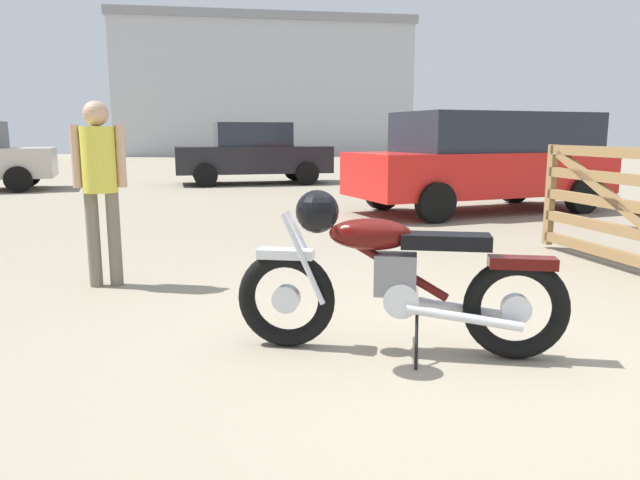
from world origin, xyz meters
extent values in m
plane|color=gray|center=(0.00, 0.00, 0.00)|extent=(80.00, 80.00, 0.00)
torus|color=black|center=(-0.87, 0.44, 0.32)|extent=(0.63, 0.36, 0.64)
cylinder|color=silver|center=(-0.87, 0.44, 0.32)|extent=(0.20, 0.15, 0.18)
torus|color=black|center=(0.45, -0.13, 0.32)|extent=(0.63, 0.36, 0.64)
cylinder|color=silver|center=(0.45, -0.13, 0.32)|extent=(0.20, 0.15, 0.18)
cube|color=silver|center=(-0.87, 0.44, 0.62)|extent=(0.38, 0.26, 0.06)
cube|color=#4C0C0A|center=(0.47, -0.14, 0.61)|extent=(0.42, 0.28, 0.07)
cylinder|color=silver|center=(-0.79, 0.32, 0.60)|extent=(0.28, 0.15, 0.58)
cylinder|color=silver|center=(-0.73, 0.46, 0.60)|extent=(0.28, 0.15, 0.58)
sphere|color=silver|center=(-0.71, 0.38, 0.85)|extent=(0.17, 0.17, 0.17)
cylinder|color=silver|center=(-0.64, 0.34, 0.92)|extent=(0.27, 0.58, 0.03)
sphere|color=black|center=(-0.76, 0.07, 0.94)|extent=(0.25, 0.25, 0.25)
cylinder|color=#4C0C0A|center=(-0.27, 0.18, 0.58)|extent=(0.72, 0.35, 0.47)
ellipsoid|color=#4C0C0A|center=(-0.38, 0.23, 0.76)|extent=(0.56, 0.41, 0.20)
cube|color=black|center=(0.05, 0.05, 0.73)|extent=(0.57, 0.40, 0.09)
cube|color=slate|center=(-0.23, 0.16, 0.51)|extent=(0.31, 0.27, 0.26)
cylinder|color=silver|center=(-0.19, 0.15, 0.36)|extent=(0.28, 0.27, 0.22)
cylinder|color=silver|center=(0.12, -0.09, 0.28)|extent=(0.67, 0.33, 0.14)
cylinder|color=silver|center=(0.20, 0.09, 0.28)|extent=(0.67, 0.33, 0.14)
cylinder|color=black|center=(-0.17, -0.05, 0.16)|extent=(0.11, 0.22, 0.33)
cube|color=olive|center=(2.88, 2.94, 0.65)|extent=(0.08, 0.10, 1.20)
cube|color=olive|center=(2.85, 1.74, 0.15)|extent=(0.13, 2.40, 0.11)
cube|color=olive|center=(2.85, 1.74, 0.41)|extent=(0.13, 2.40, 0.11)
cube|color=olive|center=(2.85, 1.74, 0.67)|extent=(0.13, 2.40, 0.11)
cube|color=olive|center=(2.85, 1.74, 0.93)|extent=(0.13, 2.40, 0.11)
cube|color=olive|center=(2.85, 1.74, 1.19)|extent=(0.13, 2.40, 0.11)
cube|color=olive|center=(2.85, 1.74, 0.65)|extent=(0.13, 2.20, 1.08)
cylinder|color=#706656|center=(-2.25, 2.40, 0.43)|extent=(0.12, 0.12, 0.86)
cylinder|color=#706656|center=(-2.07, 2.39, 0.43)|extent=(0.12, 0.12, 0.86)
cylinder|color=gold|center=(-2.16, 2.39, 1.15)|extent=(0.30, 0.30, 0.58)
cylinder|color=tan|center=(-2.35, 2.41, 1.18)|extent=(0.08, 0.08, 0.55)
cylinder|color=tan|center=(-1.97, 2.38, 1.18)|extent=(0.08, 0.08, 0.55)
sphere|color=tan|center=(-2.16, 2.39, 1.55)|extent=(0.22, 0.22, 0.22)
cylinder|color=black|center=(2.45, 5.16, 0.32)|extent=(0.66, 0.29, 0.64)
cylinder|color=black|center=(2.23, 6.91, 0.32)|extent=(0.66, 0.29, 0.64)
cylinder|color=black|center=(5.43, 5.54, 0.32)|extent=(0.66, 0.29, 0.64)
cylinder|color=black|center=(5.20, 7.29, 0.32)|extent=(0.66, 0.29, 0.64)
cube|color=red|center=(3.83, 6.23, 0.69)|extent=(4.89, 2.35, 0.74)
cube|color=#232833|center=(4.13, 6.26, 1.40)|extent=(3.68, 2.03, 0.68)
cylinder|color=black|center=(-5.09, 13.78, 0.31)|extent=(0.63, 0.25, 0.62)
cylinder|color=black|center=(-4.95, 12.07, 0.31)|extent=(0.63, 0.25, 0.62)
cylinder|color=black|center=(-0.58, 12.38, 0.31)|extent=(0.62, 0.21, 0.62)
cylinder|color=black|center=(-0.56, 14.10, 0.31)|extent=(0.62, 0.21, 0.62)
cylinder|color=black|center=(2.12, 12.34, 0.31)|extent=(0.62, 0.21, 0.62)
cylinder|color=black|center=(2.14, 14.06, 0.31)|extent=(0.62, 0.21, 0.62)
cube|color=black|center=(0.78, 13.22, 0.67)|extent=(4.22, 1.78, 0.72)
cube|color=#232833|center=(0.78, 13.22, 1.35)|extent=(2.02, 1.59, 0.64)
cube|color=#B2B2B7|center=(5.07, 37.36, 4.04)|extent=(19.12, 10.19, 8.08)
cube|color=gray|center=(5.07, 37.36, 8.33)|extent=(19.45, 10.52, 0.50)
camera|label=1|loc=(-1.60, -3.19, 1.38)|focal=33.08mm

